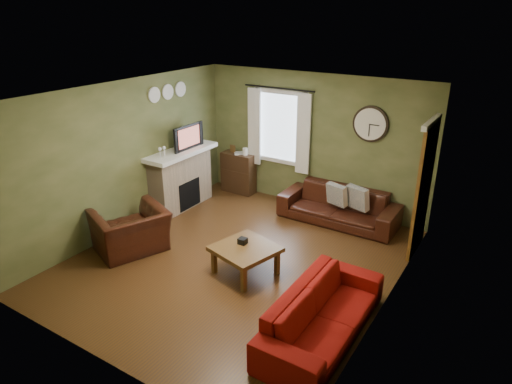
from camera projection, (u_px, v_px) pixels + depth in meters
The scene contains 31 objects.
floor at pixel (237, 261), 7.16m from camera, with size 4.60×5.20×0.00m, color #472B14.
ceiling at pixel (234, 94), 6.18m from camera, with size 4.60×5.20×0.00m, color white.
wall_left at pixel (125, 158), 7.80m from camera, with size 0.00×5.20×2.60m, color #5C6436.
wall_right at pixel (392, 220), 5.54m from camera, with size 0.00×5.20×2.60m, color #5C6436.
wall_back at pixel (313, 142), 8.71m from camera, with size 4.60×0.00×2.60m, color #5C6436.
wall_front at pixel (91, 262), 4.63m from camera, with size 4.60×0.00×2.60m, color #5C6436.
fireplace at pixel (181, 181), 8.89m from camera, with size 0.40×1.40×1.10m, color tan.
firebox at pixel (189, 194), 8.89m from camera, with size 0.04×0.60×0.55m, color black.
mantel at pixel (180, 152), 8.65m from camera, with size 0.58×1.60×0.08m, color white.
tv at pixel (186, 139), 8.68m from camera, with size 0.60×0.08×0.35m, color black.
tv_screen at pixel (189, 137), 8.62m from camera, with size 0.02×0.62×0.36m, color #994C3F.
medallion_left at pixel (154, 95), 8.06m from camera, with size 0.28×0.28×0.03m, color white.
medallion_mid at pixel (168, 92), 8.33m from camera, with size 0.28×0.28×0.03m, color white.
medallion_right at pixel (180, 89), 8.61m from camera, with size 0.28×0.28×0.03m, color white.
window_pane at pixel (281, 127), 8.96m from camera, with size 1.00×0.02×1.30m, color silver, non-canonical shape.
curtain_rod at pixel (279, 88), 8.59m from camera, with size 0.03×0.03×1.50m, color black.
curtain_left at pixel (254, 127), 9.17m from camera, with size 0.28×0.04×1.55m, color white.
curtain_right at pixel (303, 135), 8.63m from camera, with size 0.28×0.04×1.55m, color white.
wall_clock at pixel (370, 124), 7.94m from camera, with size 0.64×0.06×0.64m, color white, non-canonical shape.
door at pixel (423, 190), 7.10m from camera, with size 0.05×0.90×2.10m, color brown.
bookshelf at pixel (238, 173), 9.66m from camera, with size 0.72×0.31×0.86m, color #352113, non-canonical shape.
book at pixel (234, 149), 9.43m from camera, with size 0.18×0.24×0.02m, color #53381A.
sofa_brown at pixel (339, 206), 8.35m from camera, with size 2.15×0.84×0.63m, color black.
pillow_left at pixel (358, 198), 8.09m from camera, with size 0.42×0.13×0.42m, color gray.
pillow_right at pixel (337, 195), 8.23m from camera, with size 0.39×0.12×0.39m, color gray.
sofa_red at pixel (323, 313), 5.45m from camera, with size 2.10×0.82×0.61m, color maroon.
armchair at pixel (131, 231), 7.34m from camera, with size 1.09×0.95×0.71m, color black.
coffee_table at pixel (246, 260), 6.75m from camera, with size 0.83×0.83×0.44m, color #53381A, non-canonical shape.
tissue_box at pixel (243, 246), 6.78m from camera, with size 0.12×0.12×0.09m, color black.
wine_glass_a at pixel (160, 153), 8.15m from camera, with size 0.07×0.07×0.19m, color white, non-canonical shape.
wine_glass_b at pixel (164, 151), 8.24m from camera, with size 0.07×0.07×0.19m, color white, non-canonical shape.
Camera 1 is at (3.56, -5.11, 3.72)m, focal length 32.00 mm.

